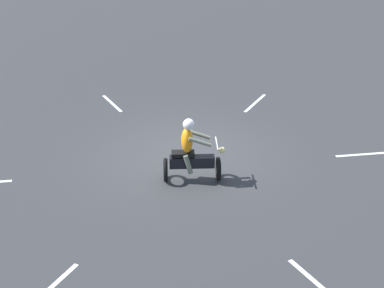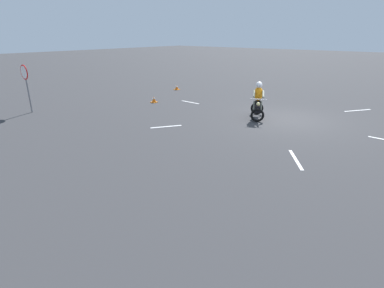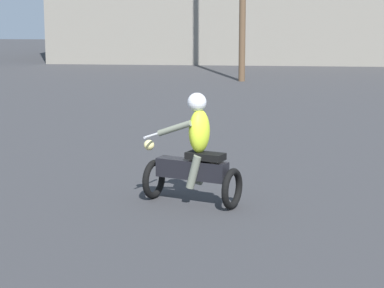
{
  "view_description": "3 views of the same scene",
  "coord_description": "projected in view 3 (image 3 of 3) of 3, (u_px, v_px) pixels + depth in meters",
  "views": [
    {
      "loc": [
        11.44,
        5.69,
        6.81
      ],
      "look_at": [
        1.17,
        0.68,
        1.0
      ],
      "focal_mm": 50.0,
      "sensor_mm": 36.0,
      "label": 1
    },
    {
      "loc": [
        -5.0,
        12.92,
        3.7
      ],
      "look_at": [
        -0.24,
        7.11,
        0.9
      ],
      "focal_mm": 28.0,
      "sensor_mm": 36.0,
      "label": 2
    },
    {
      "loc": [
        -0.61,
        2.86,
        2.97
      ],
      "look_at": [
        -1.65,
        13.55,
        0.9
      ],
      "focal_mm": 70.0,
      "sensor_mm": 36.0,
      "label": 3
    }
  ],
  "objects": [
    {
      "name": "motorcycle_rider_background",
      "position": [
        194.0,
        156.0,
        10.96
      ],
      "size": [
        1.54,
        1.09,
        1.66
      ],
      "rotation": [
        0.0,
        0.0,
        1.19
      ],
      "color": "black",
      "rests_on": "ground"
    }
  ]
}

